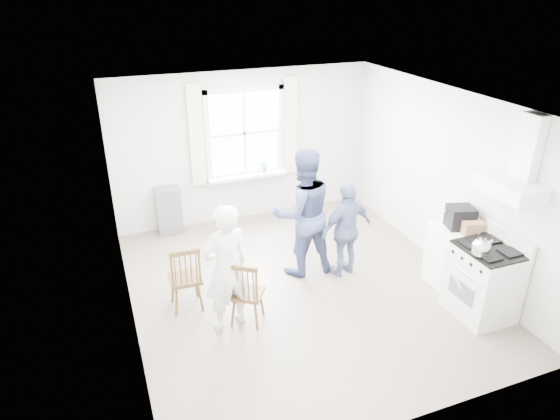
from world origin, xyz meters
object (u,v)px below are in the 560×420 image
(gas_stove, at_px, (483,281))
(person_mid, at_px, (303,213))
(windsor_chair_b, at_px, (245,288))
(person_right, at_px, (346,229))
(low_cabinet, at_px, (451,256))
(stereo_stack, at_px, (460,217))
(person_left, at_px, (226,268))
(windsor_chair_a, at_px, (185,273))

(gas_stove, height_order, person_mid, person_mid)
(windsor_chair_b, xyz_separation_m, person_right, (1.71, 0.65, 0.16))
(low_cabinet, relative_size, stereo_stack, 2.24)
(stereo_stack, bearing_deg, gas_stove, -97.95)
(gas_stove, relative_size, person_left, 0.68)
(gas_stove, distance_m, windsor_chair_b, 2.99)
(gas_stove, height_order, low_cabinet, gas_stove)
(stereo_stack, xyz_separation_m, person_left, (-3.16, 0.24, -0.23))
(windsor_chair_a, distance_m, person_left, 0.66)
(low_cabinet, xyz_separation_m, windsor_chair_b, (-2.94, 0.13, 0.10))
(low_cabinet, bearing_deg, windsor_chair_a, 169.05)
(person_right, bearing_deg, windsor_chair_b, 10.24)
(stereo_stack, bearing_deg, person_right, 147.47)
(gas_stove, bearing_deg, person_left, 163.20)
(gas_stove, distance_m, person_left, 3.22)
(windsor_chair_b, bearing_deg, windsor_chair_a, 137.51)
(gas_stove, relative_size, windsor_chair_a, 1.19)
(person_left, bearing_deg, person_mid, -161.91)
(person_left, height_order, person_mid, person_mid)
(windsor_chair_a, xyz_separation_m, person_left, (0.41, -0.46, 0.25))
(low_cabinet, height_order, windsor_chair_b, same)
(windsor_chair_a, bearing_deg, person_mid, 12.22)
(stereo_stack, bearing_deg, low_cabinet, 144.95)
(person_left, xyz_separation_m, person_mid, (1.35, 0.84, 0.12))
(windsor_chair_a, height_order, person_mid, person_mid)
(person_mid, bearing_deg, low_cabinet, 149.27)
(person_left, bearing_deg, stereo_stack, 161.76)
(gas_stove, height_order, windsor_chair_a, gas_stove)
(low_cabinet, relative_size, person_right, 0.63)
(person_left, relative_size, person_mid, 0.87)
(windsor_chair_a, xyz_separation_m, windsor_chair_b, (0.60, -0.55, -0.02))
(low_cabinet, relative_size, windsor_chair_b, 1.00)
(person_left, bearing_deg, person_right, -177.54)
(person_mid, bearing_deg, stereo_stack, 149.21)
(low_cabinet, xyz_separation_m, person_right, (-1.23, 0.78, 0.26))
(gas_stove, height_order, person_right, person_right)
(windsor_chair_a, relative_size, windsor_chair_b, 1.04)
(person_left, bearing_deg, windsor_chair_b, 140.73)
(windsor_chair_a, distance_m, person_mid, 1.84)
(gas_stove, xyz_separation_m, windsor_chair_b, (-2.87, 0.83, 0.07))
(windsor_chair_a, xyz_separation_m, person_mid, (1.76, 0.38, 0.37))
(gas_stove, height_order, windsor_chair_b, gas_stove)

